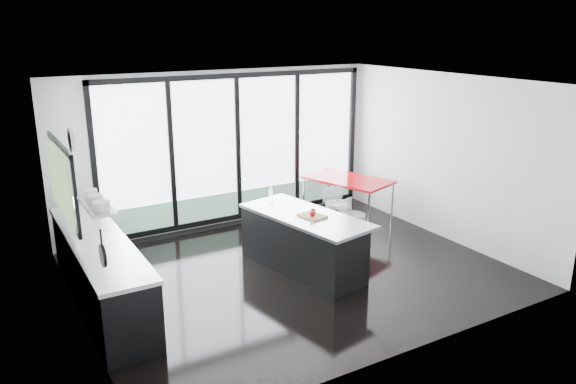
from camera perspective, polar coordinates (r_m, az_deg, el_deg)
floor at (r=8.49m, az=0.45°, el=-8.06°), size 6.00×5.00×0.00m
ceiling at (r=7.75m, az=0.49°, el=11.10°), size 6.00×5.00×0.00m
wall_back at (r=10.28m, az=-5.29°, el=3.78°), size 6.00×0.09×2.80m
wall_front at (r=6.10m, az=12.61°, el=-4.40°), size 6.00×0.00×2.80m
wall_left at (r=7.24m, az=-21.37°, el=-0.46°), size 0.26×5.00×2.80m
wall_right at (r=9.84m, az=15.68°, el=3.41°), size 0.00×5.00×2.80m
counter_cabinets at (r=7.77m, az=-18.48°, el=-7.65°), size 0.69×3.24×1.36m
island at (r=8.39m, az=1.45°, el=-5.12°), size 1.27×2.24×1.12m
bar_stool_near at (r=8.95m, az=6.57°, el=-4.37°), size 0.57×0.57×0.71m
bar_stool_far at (r=9.32m, az=5.04°, el=-3.30°), size 0.50×0.50×0.76m
red_table at (r=10.48m, az=6.06°, el=-0.84°), size 1.34×1.75×0.83m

